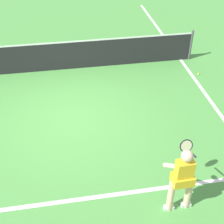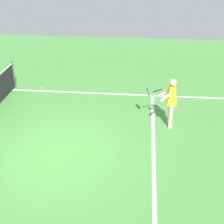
{
  "view_description": "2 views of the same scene",
  "coord_description": "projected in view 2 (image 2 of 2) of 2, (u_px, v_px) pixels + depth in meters",
  "views": [
    {
      "loc": [
        -0.09,
        -7.01,
        5.42
      ],
      "look_at": [
        0.88,
        -1.32,
        1.07
      ],
      "focal_mm": 51.57,
      "sensor_mm": 36.0,
      "label": 1
    },
    {
      "loc": [
        -7.59,
        -2.4,
        5.23
      ],
      "look_at": [
        0.92,
        -1.53,
        0.84
      ],
      "focal_mm": 53.5,
      "sensor_mm": 36.0,
      "label": 2
    }
  ],
  "objects": [
    {
      "name": "ground_plane",
      "position": [
        54.0,
        151.0,
        9.32
      ],
      "size": [
        24.96,
        24.96,
        0.0
      ],
      "primitive_type": "plane",
      "color": "#4C9342"
    },
    {
      "name": "service_line_marking",
      "position": [
        154.0,
        157.0,
        9.07
      ],
      "size": [
        8.13,
        0.1,
        0.01
      ],
      "primitive_type": "cube",
      "color": "white",
      "rests_on": "ground"
    },
    {
      "name": "sideline_right_marking",
      "position": [
        81.0,
        93.0,
        12.91
      ],
      "size": [
        0.1,
        17.2,
        0.01
      ],
      "primitive_type": "cube",
      "color": "white",
      "rests_on": "ground"
    },
    {
      "name": "tennis_player",
      "position": [
        170.0,
        100.0,
        10.3
      ],
      "size": [
        0.77,
        0.94,
        1.55
      ],
      "color": "beige",
      "rests_on": "ground"
    },
    {
      "name": "tennis_ball_near",
      "position": [
        42.0,
        88.0,
        13.24
      ],
      "size": [
        0.07,
        0.07,
        0.07
      ],
      "primitive_type": "sphere",
      "color": "#D1E533",
      "rests_on": "ground"
    }
  ]
}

